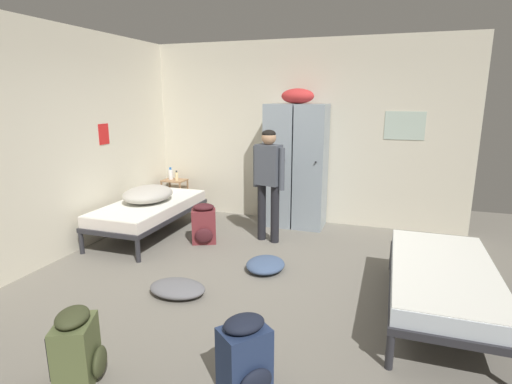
% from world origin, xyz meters
% --- Properties ---
extents(ground_plane, '(7.76, 7.76, 0.00)m').
position_xyz_m(ground_plane, '(0.00, 0.00, 0.00)').
color(ground_plane, slate).
extents(room_backdrop, '(4.97, 4.87, 2.80)m').
position_xyz_m(room_backdrop, '(-1.20, 1.24, 1.40)').
color(room_backdrop, beige).
rests_on(room_backdrop, ground_plane).
extents(locker_bank, '(0.90, 0.55, 2.07)m').
position_xyz_m(locker_bank, '(-0.00, 2.12, 0.97)').
color(locker_bank, '#8C99A3').
rests_on(locker_bank, ground_plane).
extents(shelf_unit, '(0.38, 0.30, 0.57)m').
position_xyz_m(shelf_unit, '(-2.12, 2.16, 0.35)').
color(shelf_unit, '#99704C').
rests_on(shelf_unit, ground_plane).
extents(bed_left_rear, '(0.90, 1.90, 0.49)m').
position_xyz_m(bed_left_rear, '(-1.87, 1.01, 0.38)').
color(bed_left_rear, '#28282D').
rests_on(bed_left_rear, ground_plane).
extents(bed_right, '(0.90, 1.90, 0.49)m').
position_xyz_m(bed_right, '(1.87, -0.08, 0.38)').
color(bed_right, '#28282D').
rests_on(bed_right, ground_plane).
extents(bedding_heap, '(0.65, 0.80, 0.22)m').
position_xyz_m(bedding_heap, '(-1.89, 1.02, 0.60)').
color(bedding_heap, '#B7B2A8').
rests_on(bedding_heap, bed_left_rear).
extents(person_traveler, '(0.47, 0.27, 1.53)m').
position_xyz_m(person_traveler, '(-0.19, 1.31, 0.92)').
color(person_traveler, black).
rests_on(person_traveler, ground_plane).
extents(water_bottle, '(0.07, 0.07, 0.21)m').
position_xyz_m(water_bottle, '(-2.20, 2.18, 0.66)').
color(water_bottle, white).
rests_on(water_bottle, shelf_unit).
extents(lotion_bottle, '(0.05, 0.05, 0.17)m').
position_xyz_m(lotion_bottle, '(-2.05, 2.12, 0.65)').
color(lotion_bottle, beige).
rests_on(lotion_bottle, shelf_unit).
extents(backpack_maroon, '(0.39, 0.40, 0.55)m').
position_xyz_m(backpack_maroon, '(-0.99, 0.96, 0.26)').
color(backpack_maroon, maroon).
rests_on(backpack_maroon, ground_plane).
extents(backpack_navy, '(0.42, 0.41, 0.55)m').
position_xyz_m(backpack_navy, '(0.53, -1.55, 0.26)').
color(backpack_navy, navy).
rests_on(backpack_navy, ground_plane).
extents(backpack_olive, '(0.40, 0.39, 0.55)m').
position_xyz_m(backpack_olive, '(-0.60, -1.84, 0.26)').
color(backpack_olive, '#566038').
rests_on(backpack_olive, ground_plane).
extents(clothes_pile_grey, '(0.59, 0.42, 0.13)m').
position_xyz_m(clothes_pile_grey, '(-0.59, -0.48, 0.07)').
color(clothes_pile_grey, slate).
rests_on(clothes_pile_grey, ground_plane).
extents(clothes_pile_denim, '(0.44, 0.51, 0.13)m').
position_xyz_m(clothes_pile_denim, '(0.07, 0.36, 0.07)').
color(clothes_pile_denim, '#42567A').
rests_on(clothes_pile_denim, ground_plane).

